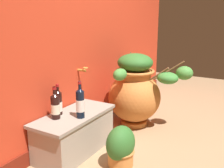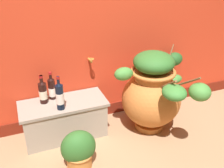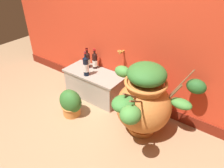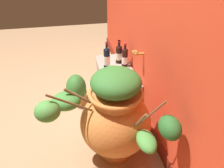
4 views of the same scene
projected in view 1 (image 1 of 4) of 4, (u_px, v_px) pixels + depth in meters
The scene contains 8 objects.
ground_plane at pixel (179, 154), 2.55m from camera, with size 7.00×7.00×0.00m, color #9E7A56.
back_wall at pixel (76, 16), 2.81m from camera, with size 4.40×0.33×2.60m.
terracotta_urn at pixel (136, 90), 3.13m from camera, with size 0.95×1.00×0.88m.
stone_ledge at pixel (75, 132), 2.54m from camera, with size 0.87×0.40×0.40m.
wine_bottle_left at pixel (55, 106), 2.35m from camera, with size 0.08×0.08×0.30m.
wine_bottle_middle at pixel (80, 103), 2.37m from camera, with size 0.08×0.08×0.34m.
wine_bottle_right at pixel (58, 102), 2.46m from camera, with size 0.07×0.07×0.29m.
potted_shrub at pixel (121, 147), 2.32m from camera, with size 0.31×0.25×0.37m.
Camera 1 is at (-2.31, -0.61, 1.29)m, focal length 42.13 mm.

